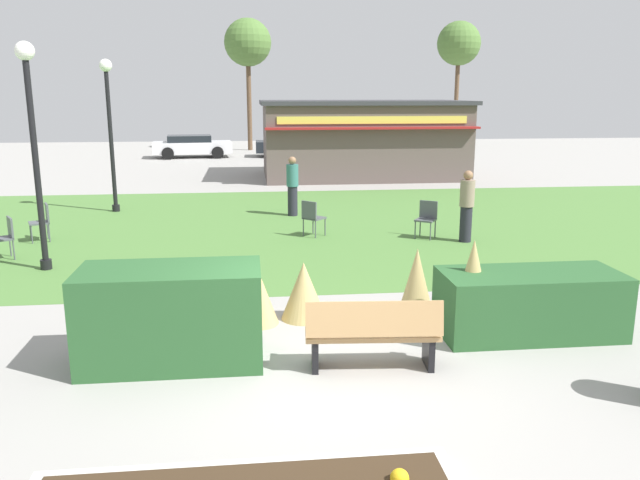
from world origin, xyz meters
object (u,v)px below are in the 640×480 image
food_kiosk (362,139)px  person_standing (292,186)px  parked_car_west_slot (192,146)px  tree_right_bg (459,44)px  lamppost_far (109,118)px  cafe_chair_east (5,235)px  tree_left_bg (248,44)px  cafe_chair_west (312,215)px  cafe_chair_north (43,219)px  parked_car_east_slot (390,144)px  parked_car_center_slot (293,145)px  lamppost_mid (33,130)px  person_strolling (467,206)px  park_bench (373,334)px  cafe_chair_center (427,216)px

food_kiosk → person_standing: size_ratio=4.96×
parked_car_west_slot → tree_right_bg: 18.76m
lamppost_far → cafe_chair_east: lamppost_far is taller
person_standing → tree_left_bg: size_ratio=0.22×
cafe_chair_west → tree_right_bg: size_ratio=0.11×
cafe_chair_east → cafe_chair_north: (0.26, 1.66, 0.00)m
cafe_chair_west → parked_car_west_slot: bearing=102.8°
cafe_chair_east → parked_car_east_slot: parked_car_east_slot is taller
tree_right_bg → parked_car_west_slot: bearing=-159.8°
person_standing → parked_car_center_slot: person_standing is taller
lamppost_mid → tree_right_bg: size_ratio=0.55×
cafe_chair_west → lamppost_far: bearing=143.7°
tree_left_bg → tree_right_bg: tree_right_bg is taller
cafe_chair_north → person_strolling: size_ratio=0.53×
cafe_chair_west → cafe_chair_east: 6.78m
food_kiosk → cafe_chair_east: 16.09m
food_kiosk → cafe_chair_west: bearing=-105.9°
parked_car_east_slot → tree_left_bg: (-7.84, 4.28, 5.66)m
parked_car_west_slot → parked_car_east_slot: bearing=0.0°
park_bench → tree_right_bg: (12.12, 34.09, 6.00)m
lamppost_mid → food_kiosk: bearing=57.2°
lamppost_far → cafe_chair_center: lamppost_far is taller
person_standing → parked_car_west_slot: 17.97m
person_strolling → person_standing: 5.34m
tree_left_bg → parked_car_east_slot: bearing=-28.6°
food_kiosk → parked_car_east_slot: bearing=70.2°
park_bench → person_strolling: (3.53, 6.77, 0.38)m
tree_left_bg → parked_car_west_slot: bearing=-126.6°
person_strolling → tree_right_bg: bearing=146.5°
park_bench → lamppost_far: 13.14m
food_kiosk → cafe_chair_north: 14.65m
cafe_chair_east → cafe_chair_north: 1.68m
cafe_chair_west → person_standing: bearing=95.8°
park_bench → person_strolling: person_strolling is taller
parked_car_west_slot → parked_car_center_slot: bearing=0.0°
person_standing → parked_car_east_slot: person_standing is taller
park_bench → tree_right_bg: tree_right_bg is taller
park_bench → cafe_chair_north: size_ratio=1.95×
lamppost_mid → cafe_chair_east: 2.63m
lamppost_far → parked_car_west_slot: size_ratio=1.01×
cafe_chair_east → cafe_chair_north: size_ratio=1.00×
food_kiosk → lamppost_far: bearing=-140.1°
park_bench → parked_car_center_slot: 27.96m
food_kiosk → person_standing: (-3.48, -8.48, -0.71)m
tree_right_bg → person_strolling: bearing=-107.5°
food_kiosk → parked_car_west_slot: (-7.80, 8.97, -0.93)m
lamppost_mid → cafe_chair_center: 8.83m
lamppost_far → tree_right_bg: bearing=51.8°
park_bench → lamppost_far: (-5.48, 11.73, 2.26)m
food_kiosk → person_strolling: (0.35, -12.21, -0.71)m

